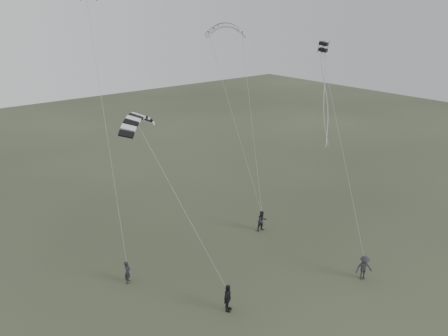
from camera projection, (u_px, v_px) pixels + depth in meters
ground at (263, 294)px, 28.18m from camera, size 140.00×140.00×0.00m
flyer_left at (128, 272)px, 29.14m from camera, size 0.67×0.68×1.59m
flyer_right at (262, 221)px, 35.90m from camera, size 0.94×0.79×1.75m
flyer_center at (228, 298)px, 26.36m from camera, size 1.13×0.95×1.81m
flyer_far at (364, 268)px, 29.46m from camera, size 1.32×1.13×1.77m
kite_pale_large at (226, 25)px, 36.16m from camera, size 3.53×2.73×1.60m
kite_striped at (137, 116)px, 23.89m from camera, size 3.16×2.74×1.38m
kite_box at (323, 47)px, 31.83m from camera, size 0.77×0.84×0.78m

